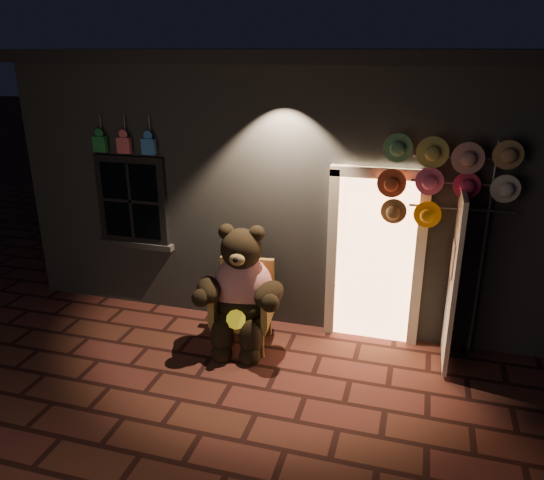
% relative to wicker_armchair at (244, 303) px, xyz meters
% --- Properties ---
extents(ground, '(60.00, 60.00, 0.00)m').
position_rel_wicker_armchair_xyz_m(ground, '(0.16, -0.93, -0.51)').
color(ground, '#562621').
rests_on(ground, ground).
extents(shop_building, '(7.30, 5.95, 3.51)m').
position_rel_wicker_armchair_xyz_m(shop_building, '(0.16, 3.06, 1.22)').
color(shop_building, slate).
rests_on(shop_building, ground).
extents(wicker_armchair, '(0.77, 0.71, 1.03)m').
position_rel_wicker_armchair_xyz_m(wicker_armchair, '(0.00, 0.00, 0.00)').
color(wicker_armchair, '#A4833F').
rests_on(wicker_armchair, ground).
extents(teddy_bear, '(1.15, 0.94, 1.59)m').
position_rel_wicker_armchair_xyz_m(teddy_bear, '(0.01, -0.13, 0.23)').
color(teddy_bear, '#B6131E').
rests_on(teddy_bear, ground).
extents(hat_rack, '(1.49, 0.22, 2.58)m').
position_rel_wicker_armchair_xyz_m(hat_rack, '(2.18, 0.35, 1.60)').
color(hat_rack, '#59595E').
rests_on(hat_rack, ground).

